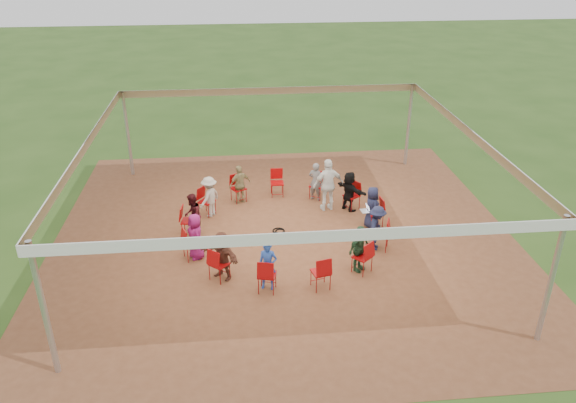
{
  "coord_description": "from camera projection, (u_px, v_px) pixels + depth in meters",
  "views": [
    {
      "loc": [
        -1.27,
        -13.98,
        7.96
      ],
      "look_at": [
        0.13,
        0.3,
        0.95
      ],
      "focal_mm": 35.0,
      "sensor_mm": 36.0,
      "label": 1
    }
  ],
  "objects": [
    {
      "name": "chair_7",
      "position": [
        192.0,
        244.0,
        14.83
      ],
      "size": [
        0.56,
        0.55,
        0.9
      ],
      "primitive_type": null,
      "rotation": [
        0.0,
        0.0,
        -1.21
      ],
      "color": "#9E0608",
      "rests_on": "ground"
    },
    {
      "name": "person_seated_9",
      "position": [
        359.0,
        249.0,
        14.22
      ],
      "size": [
        0.81,
        0.78,
        1.27
      ],
      "primitive_type": "imported",
      "rotation": [
        0.0,
        0.0,
        0.72
      ],
      "color": "#264C2D",
      "rests_on": "ground"
    },
    {
      "name": "chair_4",
      "position": [
        238.0,
        189.0,
        17.96
      ],
      "size": [
        0.58,
        0.58,
        0.9
      ],
      "primitive_type": null,
      "rotation": [
        0.0,
        0.0,
        -2.66
      ],
      "color": "#9E0608",
      "rests_on": "ground"
    },
    {
      "name": "chair_0",
      "position": [
        375.0,
        213.0,
        16.43
      ],
      "size": [
        0.49,
        0.47,
        0.9
      ],
      "primitive_type": null,
      "rotation": [
        0.0,
        0.0,
        1.69
      ],
      "color": "#9E0608",
      "rests_on": "ground"
    },
    {
      "name": "cable_coil",
      "position": [
        279.0,
        231.0,
        16.33
      ],
      "size": [
        0.42,
        0.42,
        0.03
      ],
      "rotation": [
        0.0,
        0.0,
        -0.22
      ],
      "color": "black",
      "rests_on": "ground"
    },
    {
      "name": "person_seated_7",
      "position": [
        222.0,
        255.0,
        13.93
      ],
      "size": [
        1.18,
        1.12,
        1.27
      ],
      "primitive_type": "imported",
      "rotation": [
        0.0,
        0.0,
        -0.73
      ],
      "color": "brown",
      "rests_on": "ground"
    },
    {
      "name": "chair_3",
      "position": [
        277.0,
        183.0,
        18.35
      ],
      "size": [
        0.42,
        0.44,
        0.9
      ],
      "primitive_type": null,
      "rotation": [
        0.0,
        0.0,
        3.14
      ],
      "color": "#9E0608",
      "rests_on": "ground"
    },
    {
      "name": "chair_11",
      "position": [
        362.0,
        257.0,
        14.24
      ],
      "size": [
        0.61,
        0.61,
        0.9
      ],
      "primitive_type": null,
      "rotation": [
        0.0,
        0.0,
        0.72
      ],
      "color": "#9E0608",
      "rests_on": "ground"
    },
    {
      "name": "chair_2",
      "position": [
        317.0,
        186.0,
        18.17
      ],
      "size": [
        0.58,
        0.59,
        0.9
      ],
      "primitive_type": null,
      "rotation": [
        0.0,
        0.0,
        2.65
      ],
      "color": "#9E0608",
      "rests_on": "ground"
    },
    {
      "name": "tent",
      "position": [
        284.0,
        159.0,
        15.06
      ],
      "size": [
        10.33,
        10.33,
        3.0
      ],
      "color": "#B2B2B7",
      "rests_on": "ground"
    },
    {
      "name": "person_seated_4",
      "position": [
        210.0,
        197.0,
        16.97
      ],
      "size": [
        0.81,
        0.91,
        1.27
      ],
      "primitive_type": "imported",
      "rotation": [
        0.0,
        0.0,
        -2.18
      ],
      "color": "#B1A99B",
      "rests_on": "ground"
    },
    {
      "name": "person_seated_3",
      "position": [
        240.0,
        184.0,
        17.79
      ],
      "size": [
        0.84,
        0.68,
        1.27
      ],
      "primitive_type": "imported",
      "rotation": [
        0.0,
        0.0,
        -2.66
      ],
      "color": "#938455",
      "rests_on": "ground"
    },
    {
      "name": "chair_10",
      "position": [
        321.0,
        272.0,
        13.6
      ],
      "size": [
        0.51,
        0.53,
        0.9
      ],
      "primitive_type": null,
      "rotation": [
        0.0,
        0.0,
        0.24
      ],
      "color": "#9E0608",
      "rests_on": "ground"
    },
    {
      "name": "person_seated_2",
      "position": [
        316.0,
        181.0,
        17.99
      ],
      "size": [
        0.55,
        0.49,
        1.27
      ],
      "primitive_type": "imported",
      "rotation": [
        0.0,
        0.0,
        2.65
      ],
      "color": "slate",
      "rests_on": "ground"
    },
    {
      "name": "person_seated_10",
      "position": [
        377.0,
        228.0,
        15.2
      ],
      "size": [
        0.68,
        0.92,
        1.27
      ],
      "primitive_type": "imported",
      "rotation": [
        0.0,
        0.0,
        1.2
      ],
      "color": "#1A1E3A",
      "rests_on": "ground"
    },
    {
      "name": "chair_8",
      "position": [
        219.0,
        264.0,
        13.93
      ],
      "size": [
        0.61,
        0.61,
        0.9
      ],
      "primitive_type": null,
      "rotation": [
        0.0,
        0.0,
        -0.73
      ],
      "color": "#9E0608",
      "rests_on": "ground"
    },
    {
      "name": "person_seated_0",
      "position": [
        372.0,
        207.0,
        16.32
      ],
      "size": [
        0.42,
        0.66,
        1.27
      ],
      "primitive_type": "imported",
      "rotation": [
        0.0,
        0.0,
        1.69
      ],
      "color": "#1A1E3A",
      "rests_on": "ground"
    },
    {
      "name": "person_seated_5",
      "position": [
        193.0,
        215.0,
        15.89
      ],
      "size": [
        0.43,
        0.66,
        1.27
      ],
      "primitive_type": "imported",
      "rotation": [
        0.0,
        0.0,
        -1.7
      ],
      "color": "#3B0F13",
      "rests_on": "ground"
    },
    {
      "name": "person_seated_8",
      "position": [
        268.0,
        266.0,
        13.51
      ],
      "size": [
        0.53,
        0.41,
        1.27
      ],
      "primitive_type": "imported",
      "rotation": [
        0.0,
        0.0,
        -0.25
      ],
      "color": "#24469F",
      "rests_on": "ground"
    },
    {
      "name": "chair_5",
      "position": [
        207.0,
        202.0,
        17.11
      ],
      "size": [
        0.6,
        0.6,
        0.9
      ],
      "primitive_type": null,
      "rotation": [
        0.0,
        0.0,
        -2.18
      ],
      "color": "#9E0608",
      "rests_on": "ground"
    },
    {
      "name": "chair_1",
      "position": [
        352.0,
        196.0,
        17.48
      ],
      "size": [
        0.6,
        0.6,
        0.9
      ],
      "primitive_type": null,
      "rotation": [
        0.0,
        0.0,
        2.17
      ],
      "color": "#9E0608",
      "rests_on": "ground"
    },
    {
      "name": "standing_person",
      "position": [
        328.0,
        185.0,
        17.26
      ],
      "size": [
        1.06,
        0.68,
        1.68
      ],
      "primitive_type": "imported",
      "rotation": [
        0.0,
        0.0,
        3.34
      ],
      "color": "white",
      "rests_on": "ground"
    },
    {
      "name": "chair_9",
      "position": [
        267.0,
        275.0,
        13.49
      ],
      "size": [
        0.51,
        0.53,
        0.9
      ],
      "primitive_type": null,
      "rotation": [
        0.0,
        0.0,
        -0.25
      ],
      "color": "#9E0608",
      "rests_on": "ground"
    },
    {
      "name": "laptop",
      "position": [
        366.0,
        209.0,
        16.31
      ],
      "size": [
        0.27,
        0.33,
        0.21
      ],
      "rotation": [
        0.0,
        0.0,
        1.69
      ],
      "color": "#B7B7BC",
      "rests_on": "ground"
    },
    {
      "name": "person_seated_1",
      "position": [
        349.0,
        191.0,
        17.33
      ],
      "size": [
        1.03,
        1.23,
        1.27
      ],
      "primitive_type": "imported",
      "rotation": [
        0.0,
        0.0,
        2.17
      ],
      "color": "black",
      "rests_on": "ground"
    },
    {
      "name": "chair_12",
      "position": [
        381.0,
        235.0,
        15.26
      ],
      "size": [
        0.56,
        0.55,
        0.9
      ],
      "primitive_type": null,
      "rotation": [
        0.0,
        0.0,
        1.2
      ],
      "color": "#9E0608",
      "rests_on": "ground"
    },
    {
      "name": "dirt_patch",
      "position": [
        284.0,
        236.0,
        16.1
      ],
      "size": [
        13.0,
        13.0,
        0.0
      ],
      "primitive_type": "plane",
      "color": "brown",
      "rests_on": "ground"
    },
    {
      "name": "person_seated_6",
      "position": [
        196.0,
        236.0,
        14.79
      ],
      "size": [
        0.54,
        0.71,
        1.27
      ],
      "primitive_type": "imported",
      "rotation": [
        0.0,
        0.0,
        -1.21
      ],
      "color": "#89155B",
      "rests_on": "ground"
    },
    {
      "name": "ground",
      "position": [
        284.0,
        236.0,
        16.11
      ],
      "size": [
        80.0,
        80.0,
        0.0
      ],
      "primitive_type": "plane",
      "color": "#2B4B17",
      "rests_on": "ground"
    },
    {
      "name": "chair_6",
      "position": [
        189.0,
        221.0,
        15.98
      ],
      "size": [
        0.49,
        0.47,
        0.9
      ],
      "primitive_type": null,
      "rotation": [
        0.0,
        0.0,
        -1.7
      ],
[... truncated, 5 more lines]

